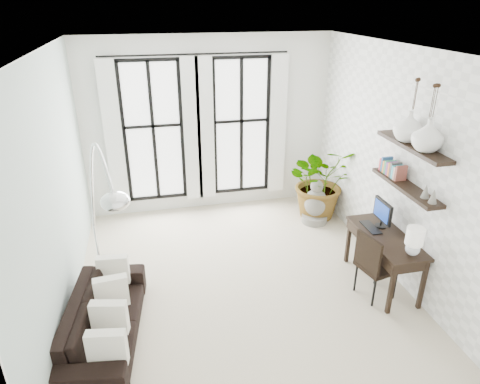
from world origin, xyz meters
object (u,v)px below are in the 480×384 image
object	(u,v)px
desk_chair	(373,262)
arc_lamp	(99,185)
plant	(321,181)
buddha	(315,205)
sofa	(104,320)
desk	(388,241)

from	to	relation	value
desk_chair	arc_lamp	size ratio (longest dim) A/B	0.42
plant	arc_lamp	world-z (taller)	arc_lamp
plant	desk_chair	xyz separation A→B (m)	(-0.24, -2.39, -0.15)
desk_chair	arc_lamp	world-z (taller)	arc_lamp
desk_chair	buddha	xyz separation A→B (m)	(0.07, 2.17, -0.20)
sofa	arc_lamp	distance (m)	1.59
plant	buddha	bearing A→B (deg)	-128.42
arc_lamp	buddha	world-z (taller)	arc_lamp
plant	desk	distance (m)	2.21
plant	sofa	bearing A→B (deg)	-146.58
arc_lamp	buddha	xyz separation A→B (m)	(3.42, 1.69, -1.43)
desk_chair	sofa	bearing A→B (deg)	167.98
desk	buddha	distance (m)	2.04
desk_chair	buddha	size ratio (longest dim) A/B	1.17
buddha	arc_lamp	bearing A→B (deg)	-153.76
arc_lamp	desk_chair	bearing A→B (deg)	-8.19
desk	arc_lamp	distance (m)	3.80
plant	desk	xyz separation A→B (m)	(0.05, -2.21, 0.03)
desk	arc_lamp	xyz separation A→B (m)	(-3.64, 0.30, 1.05)
sofa	desk	world-z (taller)	desk
plant	desk_chair	bearing A→B (deg)	-95.74
plant	arc_lamp	distance (m)	4.21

